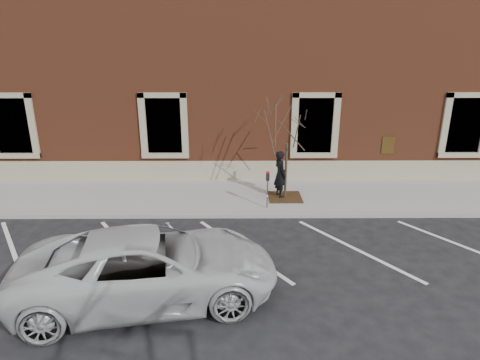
{
  "coord_description": "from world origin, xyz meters",
  "views": [
    {
      "loc": [
        -0.08,
        -12.25,
        5.43
      ],
      "look_at": [
        0.0,
        0.6,
        1.1
      ],
      "focal_mm": 30.0,
      "sensor_mm": 36.0,
      "label": 1
    }
  ],
  "objects_px": {
    "white_truck": "(150,266)",
    "sapling": "(288,128)",
    "man": "(280,174)",
    "parking_meter": "(268,183)"
  },
  "relations": [
    {
      "from": "sapling",
      "to": "white_truck",
      "type": "xyz_separation_m",
      "value": [
        -3.68,
        -5.85,
        -1.94
      ]
    },
    {
      "from": "sapling",
      "to": "white_truck",
      "type": "bearing_deg",
      "value": -122.19
    },
    {
      "from": "man",
      "to": "sapling",
      "type": "bearing_deg",
      "value": -134.56
    },
    {
      "from": "parking_meter",
      "to": "white_truck",
      "type": "distance_m",
      "value": 5.72
    },
    {
      "from": "man",
      "to": "sapling",
      "type": "height_order",
      "value": "sapling"
    },
    {
      "from": "white_truck",
      "to": "sapling",
      "type": "bearing_deg",
      "value": -42.19
    },
    {
      "from": "man",
      "to": "white_truck",
      "type": "height_order",
      "value": "man"
    },
    {
      "from": "sapling",
      "to": "parking_meter",
      "type": "bearing_deg",
      "value": -126.89
    },
    {
      "from": "man",
      "to": "sapling",
      "type": "distance_m",
      "value": 1.72
    },
    {
      "from": "sapling",
      "to": "white_truck",
      "type": "height_order",
      "value": "sapling"
    }
  ]
}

